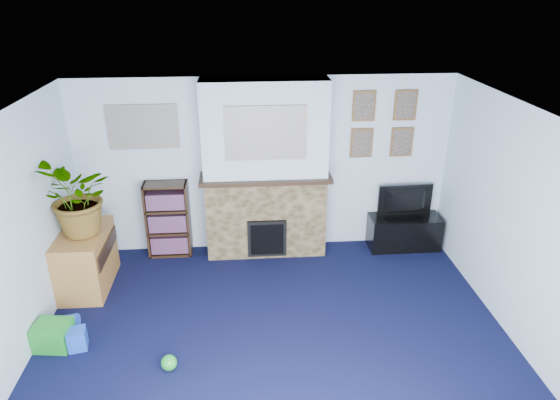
{
  "coord_description": "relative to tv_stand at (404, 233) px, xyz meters",
  "views": [
    {
      "loc": [
        -0.28,
        -4.07,
        3.51
      ],
      "look_at": [
        0.11,
        0.96,
        1.27
      ],
      "focal_mm": 32.0,
      "sensor_mm": 36.0,
      "label": 1
    }
  ],
  "objects": [
    {
      "name": "floor",
      "position": [
        -1.95,
        -2.03,
        -0.22
      ],
      "size": [
        5.0,
        4.5,
        0.01
      ],
      "primitive_type": "cube",
      "color": "black",
      "rests_on": "ground"
    },
    {
      "name": "ceiling",
      "position": [
        -1.95,
        -2.03,
        2.17
      ],
      "size": [
        5.0,
        4.5,
        0.01
      ],
      "primitive_type": "cube",
      "color": "white",
      "rests_on": "wall_back"
    },
    {
      "name": "wall_back",
      "position": [
        -1.95,
        0.22,
        0.97
      ],
      "size": [
        5.0,
        0.04,
        2.4
      ],
      "primitive_type": "cube",
      "color": "silver",
      "rests_on": "ground"
    },
    {
      "name": "wall_left",
      "position": [
        -4.45,
        -2.03,
        0.97
      ],
      "size": [
        0.04,
        4.5,
        2.4
      ],
      "primitive_type": "cube",
      "color": "silver",
      "rests_on": "ground"
    },
    {
      "name": "wall_right",
      "position": [
        0.55,
        -2.03,
        0.97
      ],
      "size": [
        0.04,
        4.5,
        2.4
      ],
      "primitive_type": "cube",
      "color": "silver",
      "rests_on": "ground"
    },
    {
      "name": "chimney_breast",
      "position": [
        -1.95,
        0.02,
        0.96
      ],
      "size": [
        1.72,
        0.5,
        2.4
      ],
      "color": "brown",
      "rests_on": "ground"
    },
    {
      "name": "collage_main",
      "position": [
        -1.95,
        -0.19,
        1.56
      ],
      "size": [
        1.0,
        0.03,
        0.68
      ],
      "primitive_type": "cube",
      "color": "gray",
      "rests_on": "chimney_breast"
    },
    {
      "name": "collage_left",
      "position": [
        -3.5,
        0.21,
        1.55
      ],
      "size": [
        0.9,
        0.03,
        0.58
      ],
      "primitive_type": "cube",
      "color": "gray",
      "rests_on": "wall_back"
    },
    {
      "name": "portrait_tl",
      "position": [
        -0.65,
        0.2,
        1.77
      ],
      "size": [
        0.3,
        0.03,
        0.4
      ],
      "primitive_type": "cube",
      "color": "brown",
      "rests_on": "wall_back"
    },
    {
      "name": "portrait_tr",
      "position": [
        -0.1,
        0.2,
        1.77
      ],
      "size": [
        0.3,
        0.03,
        0.4
      ],
      "primitive_type": "cube",
      "color": "brown",
      "rests_on": "wall_back"
    },
    {
      "name": "portrait_bl",
      "position": [
        -0.65,
        0.2,
        1.27
      ],
      "size": [
        0.3,
        0.03,
        0.4
      ],
      "primitive_type": "cube",
      "color": "brown",
      "rests_on": "wall_back"
    },
    {
      "name": "portrait_br",
      "position": [
        -0.1,
        0.2,
        1.27
      ],
      "size": [
        0.3,
        0.03,
        0.4
      ],
      "primitive_type": "cube",
      "color": "brown",
      "rests_on": "wall_back"
    },
    {
      "name": "tv_stand",
      "position": [
        0.0,
        0.0,
        0.0
      ],
      "size": [
        0.99,
        0.42,
        0.47
      ],
      "primitive_type": "cube",
      "color": "black",
      "rests_on": "ground"
    },
    {
      "name": "television",
      "position": [
        0.0,
        0.02,
        0.46
      ],
      "size": [
        0.77,
        0.13,
        0.44
      ],
      "primitive_type": "imported",
      "rotation": [
        0.0,
        0.0,
        3.18
      ],
      "color": "black",
      "rests_on": "tv_stand"
    },
    {
      "name": "bookshelf",
      "position": [
        -3.28,
        0.08,
        0.28
      ],
      "size": [
        0.58,
        0.28,
        1.05
      ],
      "color": "black",
      "rests_on": "ground"
    },
    {
      "name": "sideboard",
      "position": [
        -4.19,
        -0.66,
        0.12
      ],
      "size": [
        0.53,
        0.95,
        0.74
      ],
      "primitive_type": "cube",
      "color": "#9D6B32",
      "rests_on": "ground"
    },
    {
      "name": "potted_plant",
      "position": [
        -4.14,
        -0.71,
        0.99
      ],
      "size": [
        0.91,
        1.0,
        0.95
      ],
      "primitive_type": "imported",
      "rotation": [
        0.0,
        0.0,
        4.93
      ],
      "color": "#26661E",
      "rests_on": "sideboard"
    },
    {
      "name": "mantel_clock",
      "position": [
        -1.96,
        -0.03,
        1.0
      ],
      "size": [
        0.11,
        0.06,
        0.15
      ],
      "primitive_type": "cube",
      "color": "gold",
      "rests_on": "chimney_breast"
    },
    {
      "name": "mantel_candle",
      "position": [
        -1.7,
        -0.03,
        1.01
      ],
      "size": [
        0.05,
        0.05,
        0.14
      ],
      "primitive_type": "cylinder",
      "color": "#B2BFC6",
      "rests_on": "chimney_breast"
    },
    {
      "name": "mantel_teddy",
      "position": [
        -2.55,
        -0.03,
        0.99
      ],
      "size": [
        0.13,
        0.13,
        0.13
      ],
      "primitive_type": "sphere",
      "color": "gray",
      "rests_on": "chimney_breast"
    },
    {
      "name": "mantel_can",
      "position": [
        -1.3,
        -0.03,
        0.99
      ],
      "size": [
        0.06,
        0.06,
        0.13
      ],
      "primitive_type": "cylinder",
      "color": "blue",
      "rests_on": "chimney_breast"
    },
    {
      "name": "green_crate",
      "position": [
        -4.25,
        -1.8,
        -0.08
      ],
      "size": [
        0.39,
        0.33,
        0.29
      ],
      "primitive_type": "cube",
      "rotation": [
        0.0,
        0.0,
        -0.12
      ],
      "color": "#198C26",
      "rests_on": "ground"
    },
    {
      "name": "toy_ball",
      "position": [
        -3.02,
        -2.23,
        -0.13
      ],
      "size": [
        0.16,
        0.16,
        0.16
      ],
      "primitive_type": "sphere",
      "color": "#198C26",
      "rests_on": "ground"
    },
    {
      "name": "toy_block",
      "position": [
        -4.0,
        -1.84,
        -0.11
      ],
      "size": [
        0.22,
        0.22,
        0.22
      ],
      "primitive_type": "cube",
      "rotation": [
        0.0,
        0.0,
        0.2
      ],
      "color": "blue",
      "rests_on": "ground"
    },
    {
      "name": "toy_tube",
      "position": [
        -4.25,
        -1.49,
        -0.15
      ],
      "size": [
        0.33,
        0.15,
        0.19
      ],
      "primitive_type": "cylinder",
      "rotation": [
        0.0,
        1.43,
        0.0
      ],
      "color": "blue",
      "rests_on": "ground"
    }
  ]
}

